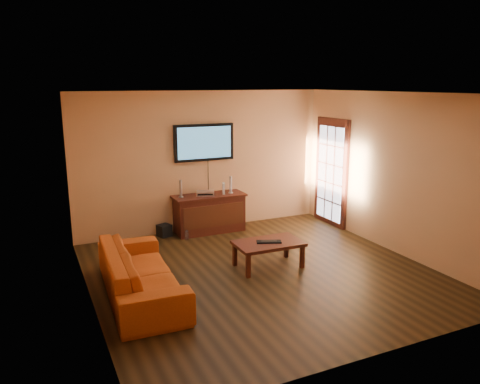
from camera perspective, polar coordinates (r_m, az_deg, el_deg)
ground_plane at (r=7.29m, az=2.64°, el=-9.77°), size 5.00×5.00×0.00m
room_walls at (r=7.36m, az=0.53°, el=4.17°), size 5.00×5.00×5.00m
french_door at (r=9.63m, az=11.05°, el=2.23°), size 0.07×1.02×2.22m
media_console at (r=9.09m, az=-3.75°, el=-2.60°), size 1.40×0.54×0.74m
television at (r=9.03m, az=-4.40°, el=6.05°), size 1.20×0.08×0.71m
coffee_table at (r=7.38m, az=3.49°, el=-6.48°), size 1.07×0.65×0.41m
sofa at (r=6.53m, az=-12.07°, el=-8.68°), size 0.78×2.30×0.89m
speaker_left at (r=8.83m, az=-7.22°, el=0.33°), size 0.09×0.09×0.33m
speaker_right at (r=9.10m, az=-1.15°, el=0.82°), size 0.09×0.09×0.33m
av_receiver at (r=8.98m, az=-4.25°, el=-0.14°), size 0.40×0.34×0.08m
game_console at (r=9.05m, az=-2.01°, el=0.45°), size 0.10×0.16×0.21m
subwoofer at (r=8.99m, az=-9.21°, el=-4.65°), size 0.29×0.29×0.23m
bottle at (r=8.74m, az=-6.52°, el=-5.24°), size 0.07×0.07×0.20m
keyboard at (r=7.35m, az=3.55°, el=-6.05°), size 0.41×0.28×0.02m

